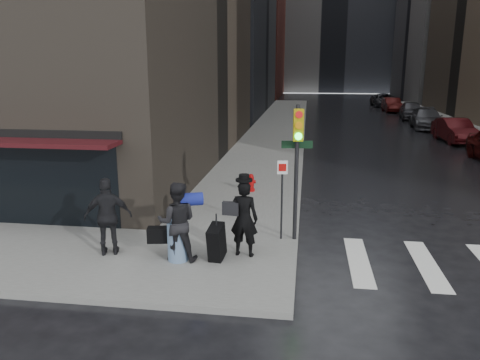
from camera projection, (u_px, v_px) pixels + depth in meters
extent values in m
plane|color=black|center=(210.00, 269.00, 10.99)|extent=(140.00, 140.00, 0.00)
cube|color=slate|center=(280.00, 125.00, 36.92)|extent=(4.00, 50.00, 0.15)
cube|color=slate|center=(460.00, 128.00, 35.06)|extent=(3.00, 50.00, 0.15)
cube|color=silver|center=(358.00, 261.00, 11.47)|extent=(0.50, 3.00, 0.01)
cube|color=silver|center=(426.00, 264.00, 11.25)|extent=(0.50, 3.00, 0.01)
cube|color=#58261E|center=(208.00, 7.00, 69.24)|extent=(22.00, 20.00, 26.00)
imported|color=black|center=(244.00, 219.00, 11.22)|extent=(0.72, 0.51, 1.87)
cylinder|color=black|center=(244.00, 180.00, 10.99)|extent=(0.40, 0.40, 0.05)
cylinder|color=black|center=(244.00, 178.00, 10.97)|extent=(0.25, 0.25, 0.15)
cube|color=black|center=(231.00, 209.00, 11.17)|extent=(0.41, 0.16, 0.32)
cube|color=black|center=(217.00, 243.00, 11.06)|extent=(0.38, 0.75, 0.95)
cylinder|color=black|center=(216.00, 223.00, 10.94)|extent=(0.04, 0.04, 0.44)
imported|color=black|center=(177.00, 222.00, 10.93)|extent=(1.04, 0.88, 1.91)
cube|color=black|center=(160.00, 235.00, 11.19)|extent=(0.62, 0.40, 0.36)
cylinder|color=navy|center=(191.00, 199.00, 10.94)|extent=(0.64, 0.49, 0.31)
imported|color=black|center=(108.00, 217.00, 11.30)|extent=(1.22, 0.80, 1.92)
cylinder|color=black|center=(296.00, 174.00, 12.09)|extent=(0.11, 0.11, 3.56)
cube|color=#B19C0B|center=(298.00, 125.00, 11.59)|extent=(0.27, 0.19, 0.80)
cylinder|color=red|center=(299.00, 115.00, 11.44)|extent=(0.18, 0.07, 0.18)
cylinder|color=orange|center=(299.00, 126.00, 11.50)|extent=(0.18, 0.07, 0.18)
cylinder|color=#19E533|center=(298.00, 136.00, 11.57)|extent=(0.18, 0.07, 0.18)
cylinder|color=black|center=(282.00, 200.00, 12.27)|extent=(0.05, 0.05, 2.14)
cube|color=white|center=(282.00, 167.00, 12.03)|extent=(0.27, 0.05, 0.36)
cube|color=black|center=(297.00, 144.00, 11.99)|extent=(0.80, 0.13, 0.20)
cylinder|color=#970909|center=(251.00, 190.00, 17.22)|extent=(0.28, 0.28, 0.09)
cylinder|color=#970909|center=(251.00, 184.00, 17.17)|extent=(0.21, 0.21, 0.53)
sphere|color=#970909|center=(251.00, 176.00, 17.10)|extent=(0.20, 0.20, 0.20)
cylinder|color=#970909|center=(251.00, 182.00, 17.15)|extent=(0.36, 0.14, 0.12)
imported|color=#3F0C0F|center=(455.00, 130.00, 28.91)|extent=(1.87, 4.55, 1.47)
imported|color=#414146|center=(427.00, 119.00, 35.14)|extent=(2.45, 5.23, 1.48)
imported|color=#3D3D42|center=(411.00, 110.00, 41.31)|extent=(2.27, 4.69, 1.54)
imported|color=#3F0D0C|center=(392.00, 105.00, 47.62)|extent=(1.52, 4.32, 1.42)
imported|color=#3D3D42|center=(384.00, 100.00, 53.79)|extent=(2.66, 5.33, 1.45)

